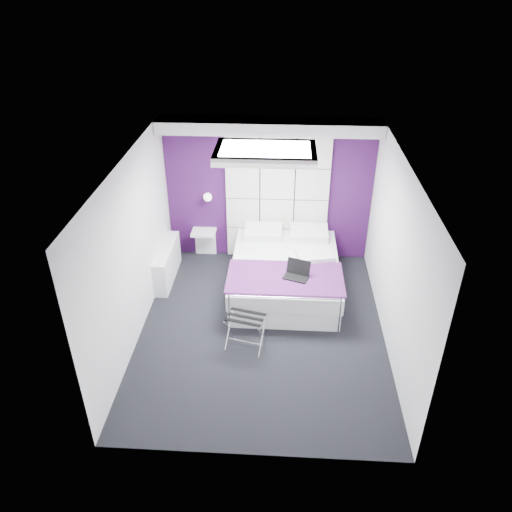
{
  "coord_description": "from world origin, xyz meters",
  "views": [
    {
      "loc": [
        0.26,
        -5.83,
        4.81
      ],
      "look_at": [
        -0.11,
        0.35,
        1.07
      ],
      "focal_mm": 35.0,
      "sensor_mm": 36.0,
      "label": 1
    }
  ],
  "objects_px": {
    "bed": "(285,273)",
    "nightstand": "(204,232)",
    "wall_lamp": "(208,196)",
    "laptop": "(296,272)",
    "radiator": "(167,263)",
    "luggage_rack": "(246,331)"
  },
  "relations": [
    {
      "from": "bed",
      "to": "nightstand",
      "type": "xyz_separation_m",
      "value": [
        -1.48,
        0.95,
        0.21
      ]
    },
    {
      "from": "wall_lamp",
      "to": "bed",
      "type": "height_order",
      "value": "wall_lamp"
    },
    {
      "from": "bed",
      "to": "wall_lamp",
      "type": "bearing_deg",
      "value": 144.25
    },
    {
      "from": "bed",
      "to": "laptop",
      "type": "distance_m",
      "value": 0.63
    },
    {
      "from": "radiator",
      "to": "luggage_rack",
      "type": "distance_m",
      "value": 2.22
    },
    {
      "from": "laptop",
      "to": "radiator",
      "type": "bearing_deg",
      "value": -178.92
    },
    {
      "from": "radiator",
      "to": "nightstand",
      "type": "distance_m",
      "value": 0.92
    },
    {
      "from": "nightstand",
      "to": "luggage_rack",
      "type": "distance_m",
      "value": 2.57
    },
    {
      "from": "wall_lamp",
      "to": "luggage_rack",
      "type": "relative_size",
      "value": 0.29
    },
    {
      "from": "radiator",
      "to": "bed",
      "type": "height_order",
      "value": "bed"
    },
    {
      "from": "bed",
      "to": "luggage_rack",
      "type": "xyz_separation_m",
      "value": [
        -0.54,
        -1.43,
        -0.06
      ]
    },
    {
      "from": "bed",
      "to": "laptop",
      "type": "relative_size",
      "value": 5.87
    },
    {
      "from": "nightstand",
      "to": "bed",
      "type": "bearing_deg",
      "value": -32.66
    },
    {
      "from": "wall_lamp",
      "to": "bed",
      "type": "xyz_separation_m",
      "value": [
        1.37,
        -0.99,
        -0.9
      ]
    },
    {
      "from": "radiator",
      "to": "bed",
      "type": "bearing_deg",
      "value": -6.49
    },
    {
      "from": "laptop",
      "to": "nightstand",
      "type": "bearing_deg",
      "value": 158.25
    },
    {
      "from": "wall_lamp",
      "to": "laptop",
      "type": "relative_size",
      "value": 0.41
    },
    {
      "from": "wall_lamp",
      "to": "radiator",
      "type": "xyz_separation_m",
      "value": [
        -0.64,
        -0.76,
        -0.92
      ]
    },
    {
      "from": "radiator",
      "to": "bed",
      "type": "relative_size",
      "value": 0.56
    },
    {
      "from": "luggage_rack",
      "to": "radiator",
      "type": "bearing_deg",
      "value": 145.59
    },
    {
      "from": "bed",
      "to": "radiator",
      "type": "bearing_deg",
      "value": 173.51
    },
    {
      "from": "wall_lamp",
      "to": "nightstand",
      "type": "height_order",
      "value": "wall_lamp"
    }
  ]
}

